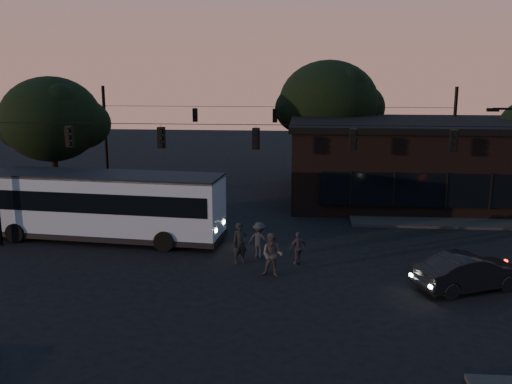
# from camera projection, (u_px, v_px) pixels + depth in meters

# --- Properties ---
(ground) EXTENTS (120.00, 120.00, 0.00)m
(ground) POSITION_uv_depth(u_px,v_px,m) (248.00, 282.00, 23.85)
(ground) COLOR black
(ground) RESTS_ON ground
(sidewalk_far_right) EXTENTS (14.00, 10.00, 0.15)m
(sidewalk_far_right) POSITION_uv_depth(u_px,v_px,m) (456.00, 207.00, 36.43)
(sidewalk_far_right) COLOR black
(sidewalk_far_right) RESTS_ON ground
(sidewalk_far_left) EXTENTS (14.00, 10.00, 0.15)m
(sidewalk_far_left) POSITION_uv_depth(u_px,v_px,m) (64.00, 199.00, 38.66)
(sidewalk_far_left) COLOR black
(sidewalk_far_left) RESTS_ON ground
(building) EXTENTS (15.40, 10.41, 5.40)m
(building) POSITION_uv_depth(u_px,v_px,m) (406.00, 161.00, 38.05)
(building) COLOR black
(building) RESTS_ON ground
(tree_behind) EXTENTS (7.60, 7.60, 9.43)m
(tree_behind) POSITION_uv_depth(u_px,v_px,m) (329.00, 103.00, 43.61)
(tree_behind) COLOR black
(tree_behind) RESTS_ON ground
(tree_left) EXTENTS (6.40, 6.40, 8.30)m
(tree_left) POSITION_uv_depth(u_px,v_px,m) (51.00, 119.00, 36.53)
(tree_left) COLOR black
(tree_left) RESTS_ON ground
(signal_rig_near) EXTENTS (26.24, 0.30, 7.50)m
(signal_rig_near) POSITION_uv_depth(u_px,v_px,m) (256.00, 162.00, 26.80)
(signal_rig_near) COLOR black
(signal_rig_near) RESTS_ON ground
(signal_rig_far) EXTENTS (26.24, 0.30, 7.50)m
(signal_rig_far) POSITION_uv_depth(u_px,v_px,m) (275.00, 131.00, 42.43)
(signal_rig_far) COLOR black
(signal_rig_far) RESTS_ON ground
(bus) EXTENTS (12.61, 4.01, 3.49)m
(bus) POSITION_uv_depth(u_px,v_px,m) (104.00, 203.00, 29.47)
(bus) COLOR #8295A5
(bus) RESTS_ON ground
(car) EXTENTS (4.77, 3.23, 1.49)m
(car) POSITION_uv_depth(u_px,v_px,m) (470.00, 272.00, 22.89)
(car) COLOR black
(car) RESTS_ON ground
(pedestrian_a) EXTENTS (0.82, 0.70, 1.91)m
(pedestrian_a) POSITION_uv_depth(u_px,v_px,m) (240.00, 243.00, 25.97)
(pedestrian_a) COLOR black
(pedestrian_a) RESTS_ON ground
(pedestrian_b) EXTENTS (1.03, 0.87, 1.90)m
(pedestrian_b) POSITION_uv_depth(u_px,v_px,m) (272.00, 255.00, 24.34)
(pedestrian_b) COLOR #383333
(pedestrian_b) RESTS_ON ground
(pedestrian_c) EXTENTS (0.96, 0.74, 1.52)m
(pedestrian_c) POSITION_uv_depth(u_px,v_px,m) (298.00, 248.00, 25.89)
(pedestrian_c) COLOR #302A34
(pedestrian_c) RESTS_ON ground
(pedestrian_d) EXTENTS (1.24, 0.92, 1.70)m
(pedestrian_d) POSITION_uv_depth(u_px,v_px,m) (259.00, 240.00, 26.85)
(pedestrian_d) COLOR black
(pedestrian_d) RESTS_ON ground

